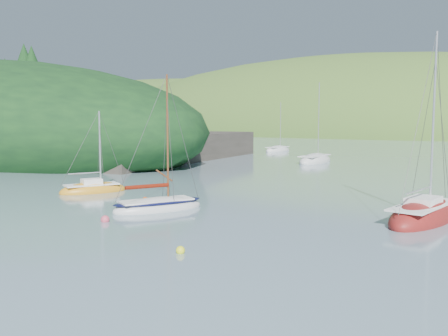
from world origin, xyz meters
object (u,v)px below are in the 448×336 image
Objects in this scene: sailboat_yellow at (93,190)px; distant_sloop_a at (315,161)px; sloop_red at (424,217)px; distant_sloop_c at (278,150)px; daysailer_white at (158,207)px.

distant_sloop_a is (2.28, 33.72, 0.02)m from sailboat_yellow.
sailboat_yellow is 0.61× the size of distant_sloop_a.
distant_sloop_a reaches higher than sailboat_yellow.
sloop_red is 23.73m from sailboat_yellow.
distant_sloop_c is at bearing 132.63° from sloop_red.
sailboat_yellow is at bearing -72.82° from distant_sloop_c.
sloop_red reaches higher than daysailer_white.
daysailer_white is 1.31× the size of sailboat_yellow.
distant_sloop_c is (-12.63, 49.87, -0.01)m from sailboat_yellow.
sloop_red is 58.34m from distant_sloop_c.
sloop_red reaches higher than distant_sloop_c.
daysailer_white is at bearing -151.12° from sloop_red.
distant_sloop_a is at bearing 129.87° from sloop_red.
sloop_red reaches higher than distant_sloop_a.
sloop_red is 1.02× the size of distant_sloop_a.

